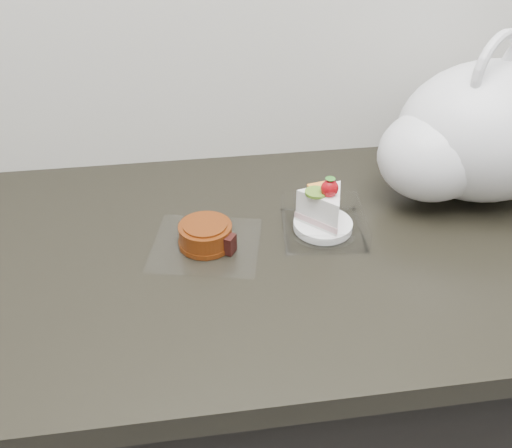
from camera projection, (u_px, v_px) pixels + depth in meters
counter at (280, 413)px, 1.20m from camera, size 2.04×0.64×0.90m
cake_tray at (324, 216)px, 0.95m from camera, size 0.15×0.15×0.11m
mooncake_wrap at (206, 237)px, 0.93m from camera, size 0.21×0.20×0.04m
plastic_bag at (479, 135)px, 1.00m from camera, size 0.43×0.36×0.31m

